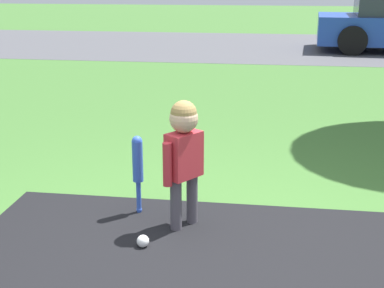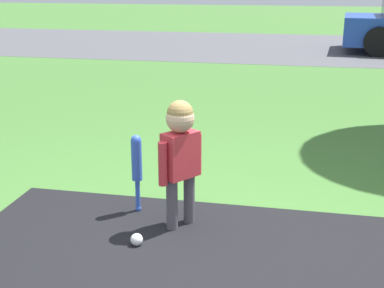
{
  "view_description": "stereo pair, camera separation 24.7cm",
  "coord_description": "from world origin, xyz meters",
  "views": [
    {
      "loc": [
        0.37,
        -2.92,
        1.75
      ],
      "look_at": [
        -0.18,
        0.97,
        0.5
      ],
      "focal_mm": 50.0,
      "sensor_mm": 36.0,
      "label": 1
    },
    {
      "loc": [
        0.61,
        -2.88,
        1.75
      ],
      "look_at": [
        -0.18,
        0.97,
        0.5
      ],
      "focal_mm": 50.0,
      "sensor_mm": 36.0,
      "label": 2
    }
  ],
  "objects": [
    {
      "name": "ground_plane",
      "position": [
        0.0,
        0.0,
        0.0
      ],
      "size": [
        60.0,
        60.0,
        0.0
      ],
      "primitive_type": "plane",
      "color": "#3D6B2D"
    },
    {
      "name": "street_strip",
      "position": [
        0.0,
        11.0,
        0.0
      ],
      "size": [
        40.0,
        6.0,
        0.01
      ],
      "color": "#4C4C51",
      "rests_on": "ground"
    },
    {
      "name": "child",
      "position": [
        -0.18,
        0.57,
        0.61
      ],
      "size": [
        0.27,
        0.32,
        0.93
      ],
      "rotation": [
        0.0,
        0.0,
        0.94
      ],
      "color": "#4C4751",
      "rests_on": "ground"
    },
    {
      "name": "baseball_bat",
      "position": [
        -0.56,
        0.74,
        0.4
      ],
      "size": [
        0.08,
        0.08,
        0.61
      ],
      "color": "blue",
      "rests_on": "ground"
    },
    {
      "name": "sports_ball",
      "position": [
        -0.41,
        0.21,
        0.04
      ],
      "size": [
        0.08,
        0.08,
        0.08
      ],
      "color": "white",
      "rests_on": "ground"
    }
  ]
}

